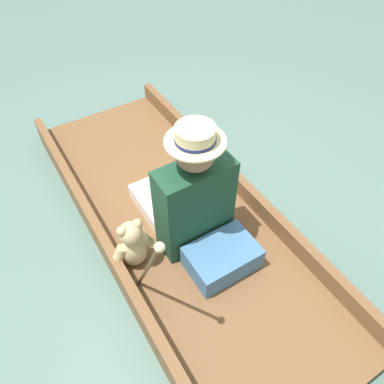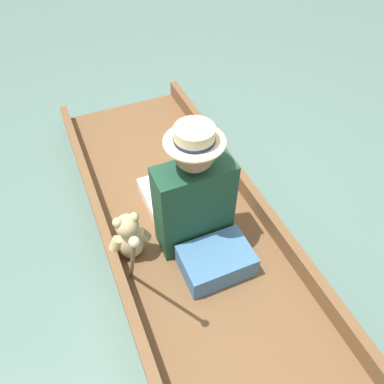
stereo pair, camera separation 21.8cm
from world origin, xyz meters
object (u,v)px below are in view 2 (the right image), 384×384
at_px(seated_person, 189,196).
at_px(teddy_bear, 129,237).
at_px(wine_glass, 226,180).
at_px(walking_cane, 133,259).

relative_size(seated_person, teddy_bear, 2.34).
height_order(seated_person, wine_glass, seated_person).
bearing_deg(walking_cane, seated_person, 41.47).
xyz_separation_m(seated_person, wine_glass, (0.39, 0.23, -0.23)).
xyz_separation_m(wine_glass, walking_cane, (-0.85, -0.64, 0.39)).
bearing_deg(wine_glass, seated_person, -149.31).
xyz_separation_m(seated_person, walking_cane, (-0.46, -0.41, 0.16)).
relative_size(seated_person, walking_cane, 1.04).
bearing_deg(wine_glass, walking_cane, -143.06).
xyz_separation_m(teddy_bear, walking_cane, (-0.05, -0.37, 0.32)).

